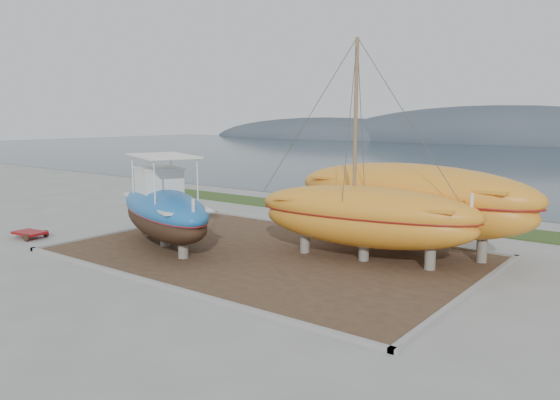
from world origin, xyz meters
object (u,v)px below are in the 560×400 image
Objects in this scene: white_dinghy at (173,218)px; orange_sailboat at (366,152)px; blue_caique at (164,201)px; red_trailer at (30,235)px; orange_bare_hull at (409,208)px.

orange_sailboat is at bearing 22.51° from white_dinghy.
blue_caique reaches higher than red_trailer.
blue_caique is at bearing 15.74° from red_trailer.
white_dinghy is 12.19m from orange_sailboat.
blue_caique reaches higher than white_dinghy.
white_dinghy is (-2.64, 2.81, -1.55)m from blue_caique.
red_trailer is (-15.84, -6.36, -4.55)m from orange_sailboat.
white_dinghy is 7.24m from red_trailer.
orange_bare_hull is at bearing 57.01° from blue_caique.
red_trailer is (-6.99, -2.96, -2.06)m from blue_caique.
white_dinghy reaches higher than red_trailer.
orange_sailboat is 0.83× the size of orange_bare_hull.
orange_sailboat is 4.08m from orange_bare_hull.
red_trailer is at bearing -133.80° from blue_caique.
orange_bare_hull is (12.17, 3.55, 1.32)m from white_dinghy.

